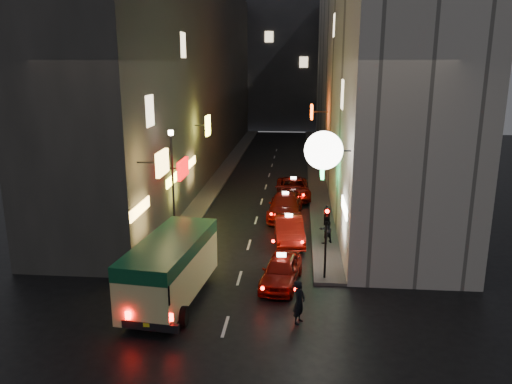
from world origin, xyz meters
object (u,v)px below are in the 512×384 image
(lamp_post, at_px, (173,179))
(pedestrian_crossing, at_px, (299,299))
(traffic_light, at_px, (326,227))
(minibus, at_px, (171,263))
(taxi_near, at_px, (281,268))

(lamp_post, bearing_deg, pedestrian_crossing, -50.18)
(traffic_light, distance_m, lamp_post, 9.42)
(pedestrian_crossing, xyz_separation_m, traffic_light, (1.18, 3.90, 1.69))
(pedestrian_crossing, height_order, traffic_light, traffic_light)
(minibus, relative_size, pedestrian_crossing, 3.33)
(pedestrian_crossing, height_order, lamp_post, lamp_post)
(minibus, height_order, lamp_post, lamp_post)
(pedestrian_crossing, bearing_deg, taxi_near, 37.42)
(taxi_near, relative_size, pedestrian_crossing, 2.59)
(taxi_near, height_order, lamp_post, lamp_post)
(lamp_post, bearing_deg, taxi_near, -38.63)
(pedestrian_crossing, bearing_deg, traffic_light, 7.18)
(minibus, distance_m, pedestrian_crossing, 5.63)
(pedestrian_crossing, bearing_deg, minibus, 99.49)
(taxi_near, relative_size, traffic_light, 1.47)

